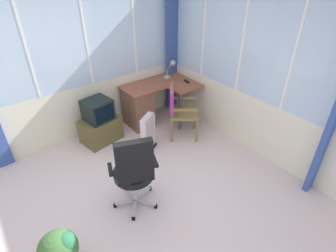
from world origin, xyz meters
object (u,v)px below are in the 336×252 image
at_px(office_chair, 134,170).
at_px(potted_plant, 60,250).
at_px(desk_lamp, 172,67).
at_px(desk, 141,105).
at_px(tv_on_stand, 100,123).
at_px(tv_remote, 187,81).
at_px(wooden_armchair, 177,106).
at_px(space_heater, 148,132).

distance_m(office_chair, potted_plant, 1.11).
bearing_deg(desk_lamp, potted_plant, -146.31).
bearing_deg(desk, tv_on_stand, -177.92).
xyz_separation_m(desk, office_chair, (-1.16, -1.70, 0.23)).
height_order(desk, desk_lamp, desk_lamp).
relative_size(tv_remote, potted_plant, 0.29).
height_order(desk, potted_plant, desk).
relative_size(wooden_armchair, space_heater, 1.46).
relative_size(desk_lamp, potted_plant, 0.66).
xyz_separation_m(desk, wooden_armchair, (0.29, -0.70, 0.18)).
height_order(desk_lamp, office_chair, office_chair).
xyz_separation_m(office_chair, potted_plant, (-1.03, -0.22, -0.34)).
bearing_deg(tv_on_stand, wooden_armchair, -30.24).
bearing_deg(space_heater, office_chair, -130.77).
relative_size(desk_lamp, space_heater, 0.52).
height_order(tv_on_stand, potted_plant, tv_on_stand).
bearing_deg(potted_plant, wooden_armchair, 26.11).
distance_m(desk, office_chair, 2.07).
distance_m(office_chair, tv_on_stand, 1.72).
xyz_separation_m(tv_remote, tv_on_stand, (-1.71, 0.27, -0.42)).
height_order(office_chair, space_heater, office_chair).
bearing_deg(wooden_armchair, office_chair, -145.67).
xyz_separation_m(tv_on_stand, potted_plant, (-1.33, -1.89, -0.05)).
distance_m(wooden_armchair, space_heater, 0.69).
bearing_deg(potted_plant, office_chair, 12.23).
distance_m(desk_lamp, potted_plant, 3.62).
xyz_separation_m(desk, space_heater, (-0.34, -0.74, -0.09)).
height_order(desk, tv_remote, tv_remote).
relative_size(tv_remote, space_heater, 0.23).
relative_size(desk, tv_on_stand, 1.64).
height_order(desk, wooden_armchair, wooden_armchair).
bearing_deg(office_chair, wooden_armchair, 34.33).
relative_size(desk, desk_lamp, 3.84).
bearing_deg(desk_lamp, wooden_armchair, -121.97).
distance_m(desk, potted_plant, 2.92).
xyz_separation_m(tv_remote, space_heater, (-1.18, -0.44, -0.44)).
bearing_deg(space_heater, desk_lamp, 35.64).
xyz_separation_m(wooden_armchair, tv_on_stand, (-1.15, 0.67, -0.24)).
bearing_deg(desk_lamp, tv_on_stand, -177.20).
bearing_deg(wooden_armchair, tv_remote, 36.17).
bearing_deg(tv_remote, wooden_armchair, -133.21).
height_order(wooden_armchair, tv_on_stand, wooden_armchair).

